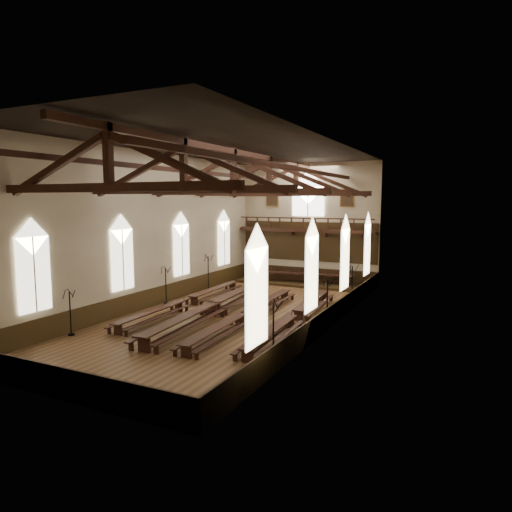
% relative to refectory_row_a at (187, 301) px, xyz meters
% --- Properties ---
extents(ground, '(26.00, 26.00, 0.00)m').
position_rel_refectory_row_a_xyz_m(ground, '(3.65, -0.26, -0.48)').
color(ground, brown).
rests_on(ground, ground).
extents(room_walls, '(26.00, 26.00, 26.00)m').
position_rel_refectory_row_a_xyz_m(room_walls, '(3.65, -0.26, 5.98)').
color(room_walls, beige).
rests_on(room_walls, ground).
extents(wainscot_band, '(12.00, 26.00, 1.20)m').
position_rel_refectory_row_a_xyz_m(wainscot_band, '(3.65, -0.26, 0.12)').
color(wainscot_band, '#382811').
rests_on(wainscot_band, ground).
extents(side_windows, '(11.85, 19.80, 4.50)m').
position_rel_refectory_row_a_xyz_m(side_windows, '(3.65, -0.26, 3.26)').
color(side_windows, white).
rests_on(side_windows, room_walls).
extents(end_window, '(2.80, 0.12, 3.80)m').
position_rel_refectory_row_a_xyz_m(end_window, '(3.65, 12.64, 6.74)').
color(end_window, white).
rests_on(end_window, room_walls).
extents(minstrels_gallery, '(11.80, 1.24, 3.70)m').
position_rel_refectory_row_a_xyz_m(minstrels_gallery, '(3.65, 12.40, 3.42)').
color(minstrels_gallery, '#391B12').
rests_on(minstrels_gallery, room_walls).
extents(portraits, '(7.75, 0.09, 1.45)m').
position_rel_refectory_row_a_xyz_m(portraits, '(3.65, 12.64, 6.62)').
color(portraits, brown).
rests_on(portraits, room_walls).
extents(roof_trusses, '(11.70, 25.70, 2.80)m').
position_rel_refectory_row_a_xyz_m(roof_trusses, '(3.65, -0.26, 7.73)').
color(roof_trusses, '#391B12').
rests_on(roof_trusses, room_walls).
extents(refectory_row_a, '(1.57, 13.63, 0.66)m').
position_rel_refectory_row_a_xyz_m(refectory_row_a, '(0.00, 0.00, 0.00)').
color(refectory_row_a, '#391B12').
rests_on(refectory_row_a, ground).
extents(refectory_row_b, '(2.37, 15.19, 0.82)m').
position_rel_refectory_row_a_xyz_m(refectory_row_b, '(2.51, -0.83, 0.12)').
color(refectory_row_b, '#391B12').
rests_on(refectory_row_b, ground).
extents(refectory_row_c, '(1.68, 13.67, 0.66)m').
position_rel_refectory_row_a_xyz_m(refectory_row_c, '(5.00, -1.28, 0.00)').
color(refectory_row_c, '#391B12').
rests_on(refectory_row_c, ground).
extents(refectory_row_d, '(1.81, 13.87, 0.69)m').
position_rel_refectory_row_a_xyz_m(refectory_row_d, '(7.62, -0.56, 0.02)').
color(refectory_row_d, '#391B12').
rests_on(refectory_row_d, ground).
extents(dais, '(11.40, 3.01, 0.20)m').
position_rel_refectory_row_a_xyz_m(dais, '(3.92, 11.14, -0.38)').
color(dais, '#382811').
rests_on(dais, ground).
extents(high_table, '(8.12, 1.94, 0.76)m').
position_rel_refectory_row_a_xyz_m(high_table, '(3.92, 11.14, 0.36)').
color(high_table, '#391B12').
rests_on(high_table, dais).
extents(high_chairs, '(7.69, 0.49, 1.05)m').
position_rel_refectory_row_a_xyz_m(high_chairs, '(3.92, 11.93, 0.29)').
color(high_chairs, '#391B12').
rests_on(high_chairs, dais).
extents(candelabrum_left_near, '(0.69, 0.73, 2.41)m').
position_rel_refectory_row_a_xyz_m(candelabrum_left_near, '(-1.90, -7.56, 0.25)').
color(candelabrum_left_near, black).
rests_on(candelabrum_left_near, ground).
extents(candelabrum_left_mid, '(0.70, 0.79, 2.58)m').
position_rel_refectory_row_a_xyz_m(candelabrum_left_mid, '(-1.90, 0.38, 0.30)').
color(candelabrum_left_mid, black).
rests_on(candelabrum_left_mid, ground).
extents(candelabrum_left_far, '(0.84, 0.82, 2.80)m').
position_rel_refectory_row_a_xyz_m(candelabrum_left_far, '(-1.90, 5.68, 0.37)').
color(candelabrum_left_far, black).
rests_on(candelabrum_left_far, ground).
extents(candelabrum_right_near, '(0.87, 0.81, 2.86)m').
position_rel_refectory_row_a_xyz_m(candelabrum_right_near, '(9.20, -6.97, 0.39)').
color(candelabrum_right_near, black).
rests_on(candelabrum_right_near, ground).
extents(candelabrum_right_mid, '(0.74, 0.80, 2.62)m').
position_rel_refectory_row_a_xyz_m(candelabrum_right_mid, '(9.20, 0.51, 0.31)').
color(candelabrum_right_mid, black).
rests_on(candelabrum_right_mid, ground).
extents(candelabrum_right_far, '(0.81, 0.77, 2.68)m').
position_rel_refectory_row_a_xyz_m(candelabrum_right_far, '(9.20, 6.05, 0.33)').
color(candelabrum_right_far, black).
rests_on(candelabrum_right_far, ground).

